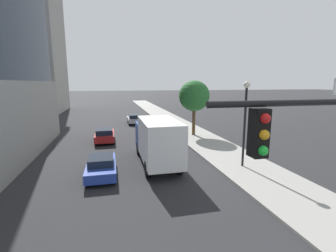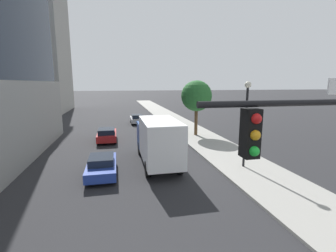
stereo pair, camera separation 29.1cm
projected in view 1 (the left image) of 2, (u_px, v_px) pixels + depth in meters
name	position (u px, v px, depth m)	size (l,w,h in m)	color
sidewalk	(207.00, 143.00, 23.96)	(4.52, 120.00, 0.15)	#9E9B93
construction_building	(16.00, 30.00, 47.19)	(16.69, 24.13, 38.23)	#9E9B93
street_lamp	(245.00, 112.00, 16.35)	(0.44, 0.44, 5.93)	black
street_tree	(194.00, 96.00, 26.54)	(3.42, 3.42, 6.13)	brown
car_red	(105.00, 135.00, 24.54)	(1.90, 4.31, 1.43)	red
car_blue	(101.00, 166.00, 15.51)	(1.83, 4.34, 1.32)	#233D9E
car_silver	(134.00, 119.00, 35.45)	(1.79, 4.06, 1.44)	#B7B7BC
box_truck	(157.00, 139.00, 17.35)	(2.42, 7.40, 3.47)	#1E4799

